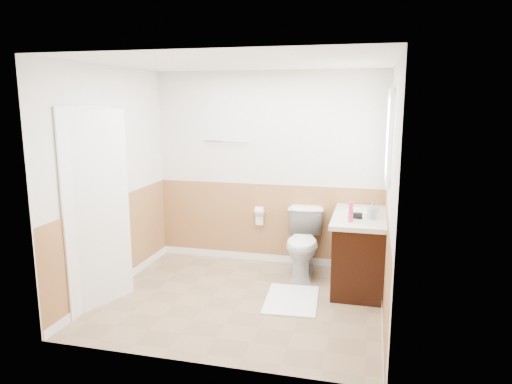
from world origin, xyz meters
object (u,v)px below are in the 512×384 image
(toilet, at_px, (303,243))
(bath_mat, at_px, (292,300))
(vanity_cabinet, at_px, (359,253))
(soap_dispenser, at_px, (372,210))
(lotion_bottle, at_px, (351,212))

(toilet, distance_m, bath_mat, 0.90)
(vanity_cabinet, height_order, soap_dispenser, soap_dispenser)
(bath_mat, bearing_deg, lotion_bottle, 24.22)
(toilet, bearing_deg, soap_dispenser, -27.29)
(bath_mat, relative_size, soap_dispenser, 4.37)
(toilet, height_order, bath_mat, toilet)
(bath_mat, relative_size, vanity_cabinet, 0.73)
(lotion_bottle, distance_m, soap_dispenser, 0.30)
(lotion_bottle, bearing_deg, soap_dispenser, 43.70)
(lotion_bottle, bearing_deg, bath_mat, -155.78)
(bath_mat, bearing_deg, soap_dispenser, 30.49)
(toilet, relative_size, lotion_bottle, 3.65)
(toilet, distance_m, vanity_cabinet, 0.71)
(toilet, bearing_deg, vanity_cabinet, -21.66)
(toilet, xyz_separation_m, soap_dispenser, (0.80, -0.34, 0.54))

